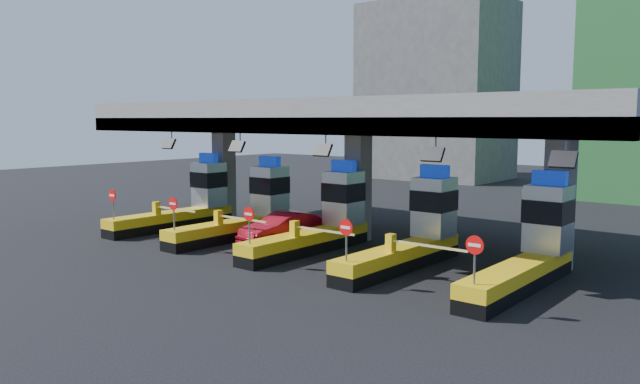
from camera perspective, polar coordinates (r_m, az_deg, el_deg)
The scene contains 9 objects.
ground at distance 29.54m, azimuth 0.03°, elevation -5.30°, with size 120.00×120.00×0.00m, color black.
toll_canopy at distance 31.17m, azimuth 3.40°, elevation 6.67°, with size 28.00×12.09×7.00m.
toll_lane_far_left at distance 36.56m, azimuth -11.89°, elevation -0.91°, with size 4.43×8.00×4.16m.
toll_lane_left at distance 32.84m, azimuth -6.42°, elevation -1.65°, with size 4.43×8.00×4.16m.
toll_lane_center at distance 29.49m, azimuth 0.37°, elevation -2.56°, with size 4.43×8.00×4.16m.
toll_lane_right at distance 26.67m, azimuth 8.76°, elevation -3.62°, with size 4.43×8.00×4.16m.
toll_lane_far_right at distance 24.56m, azimuth 18.88°, elevation -4.79°, with size 4.43×8.00×4.16m.
bg_building_concrete at distance 66.76m, azimuth 10.54°, elevation 9.02°, with size 14.00×10.00×18.00m, color #4C4C49.
red_car at distance 30.89m, azimuth -3.27°, elevation -3.31°, with size 1.65×4.72×1.55m, color maroon.
Camera 1 is at (18.34, -22.33, 6.12)m, focal length 35.00 mm.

